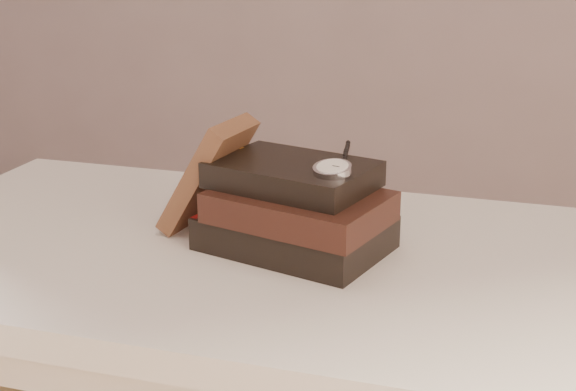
% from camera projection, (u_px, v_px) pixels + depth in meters
% --- Properties ---
extents(table, '(1.00, 0.60, 0.75)m').
position_uv_depth(table, '(226.00, 303.00, 1.14)').
color(table, silver).
rests_on(table, ground).
extents(book_stack, '(0.27, 0.22, 0.12)m').
position_uv_depth(book_stack, '(296.00, 210.00, 1.08)').
color(book_stack, black).
rests_on(book_stack, table).
extents(journal, '(0.13, 0.12, 0.17)m').
position_uv_depth(journal, '(208.00, 175.00, 1.14)').
color(journal, '#472A1B').
rests_on(journal, table).
extents(pocket_watch, '(0.06, 0.16, 0.02)m').
position_uv_depth(pocket_watch, '(334.00, 167.00, 1.02)').
color(pocket_watch, silver).
rests_on(pocket_watch, book_stack).
extents(eyeglasses, '(0.13, 0.14, 0.05)m').
position_uv_depth(eyeglasses, '(275.00, 177.00, 1.18)').
color(eyeglasses, silver).
rests_on(eyeglasses, book_stack).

